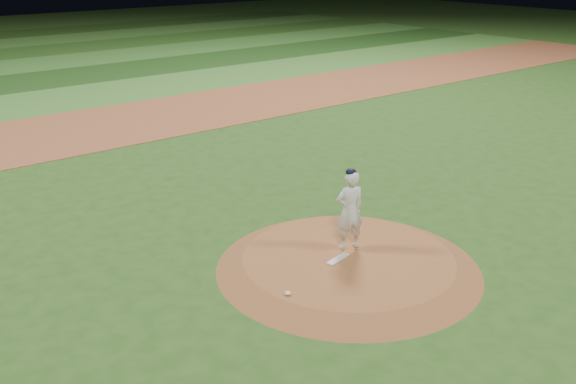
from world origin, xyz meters
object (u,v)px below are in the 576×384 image
Objects in this scene: pitching_rubber at (338,259)px; rosin_bag at (288,293)px; pitchers_mound at (348,262)px; pitcher_on_mound at (350,210)px.

rosin_bag is at bearing -177.13° from pitching_rubber.
pitchers_mound is 44.97× the size of rosin_bag.
pitchers_mound is 1.10m from pitcher_on_mound.
rosin_bag is (-1.71, -0.47, 0.02)m from pitching_rubber.
pitching_rubber is 1.06m from pitcher_on_mound.
pitchers_mound is 3.08× the size of pitcher_on_mound.
pitchers_mound is 8.71× the size of pitching_rubber.
pitchers_mound is at bearing 12.29° from rosin_bag.
pitchers_mound is at bearing -133.72° from pitcher_on_mound.
pitching_rubber reaches higher than pitchers_mound.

